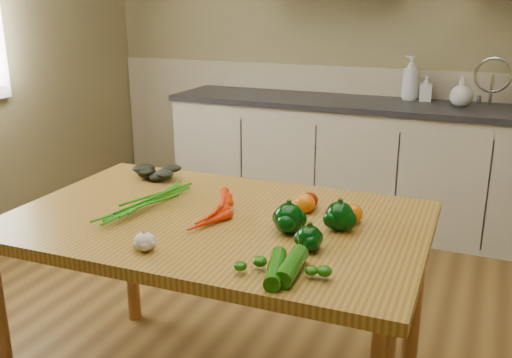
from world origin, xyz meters
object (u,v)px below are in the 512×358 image
object	(u,v)px
table	(217,239)
tomato_c	(352,214)
tomato_a	(309,201)
soap_bottle_c	(462,92)
pepper_c	(309,238)
zucchini_a	(292,266)
pepper_b	(340,216)
tomato_b	(305,203)
garlic_bulb	(145,242)
zucchini_b	(276,268)
soap_bottle_a	(411,78)
leafy_greens	(150,169)
soap_bottle_b	(426,88)
carrot_bunch	(195,205)
pepper_a	(289,218)

from	to	relation	value
table	tomato_c	size ratio (longest dim) A/B	19.70
tomato_a	table	bearing A→B (deg)	-142.32
soap_bottle_c	tomato_c	bearing A→B (deg)	59.10
soap_bottle_c	pepper_c	world-z (taller)	soap_bottle_c
zucchini_a	pepper_c	bearing A→B (deg)	91.79
table	tomato_a	size ratio (longest dim) A/B	22.45
zucchini_a	pepper_b	bearing A→B (deg)	84.41
tomato_b	garlic_bulb	bearing A→B (deg)	-124.37
zucchini_b	soap_bottle_a	bearing A→B (deg)	90.96
zucchini_a	table	bearing A→B (deg)	140.97
leafy_greens	tomato_b	xyz separation A→B (m)	(0.75, -0.11, -0.02)
tomato_a	tomato_b	world-z (taller)	tomato_b
soap_bottle_b	leafy_greens	xyz separation A→B (m)	(-0.90, -2.08, -0.13)
pepper_b	tomato_b	bearing A→B (deg)	144.15
soap_bottle_b	tomato_b	distance (m)	2.20
carrot_bunch	zucchini_a	distance (m)	0.59
soap_bottle_c	pepper_a	size ratio (longest dim) A/B	1.84
zucchini_b	leafy_greens	bearing A→B (deg)	142.64
tomato_b	leafy_greens	bearing A→B (deg)	171.49
soap_bottle_b	zucchini_b	world-z (taller)	soap_bottle_b
carrot_bunch	tomato_a	size ratio (longest dim) A/B	4.12
carrot_bunch	zucchini_b	xyz separation A→B (m)	(0.45, -0.35, -0.01)
table	pepper_c	bearing A→B (deg)	-21.38
soap_bottle_a	garlic_bulb	distance (m)	2.76
tomato_c	leafy_greens	bearing A→B (deg)	170.82
tomato_a	zucchini_b	xyz separation A→B (m)	(0.09, -0.58, -0.01)
soap_bottle_c	garlic_bulb	world-z (taller)	soap_bottle_c
table	garlic_bulb	bearing A→B (deg)	-103.31
tomato_b	zucchini_a	distance (m)	0.52
table	pepper_a	xyz separation A→B (m)	(0.29, -0.04, 0.14)
carrot_bunch	zucchini_b	world-z (taller)	carrot_bunch
soap_bottle_b	pepper_b	distance (m)	2.32
tomato_a	tomato_c	distance (m)	0.21
pepper_b	pepper_c	xyz separation A→B (m)	(-0.04, -0.20, -0.01)
zucchini_a	tomato_c	bearing A→B (deg)	82.45
table	pepper_c	size ratio (longest dim) A/B	18.61
table	soap_bottle_a	distance (m)	2.42
carrot_bunch	tomato_a	distance (m)	0.43
leafy_greens	tomato_c	bearing A→B (deg)	-9.18
soap_bottle_a	garlic_bulb	bearing A→B (deg)	15.11
table	leafy_greens	distance (m)	0.57
soap_bottle_a	tomato_c	xyz separation A→B (m)	(0.15, -2.24, -0.21)
table	tomato_b	world-z (taller)	tomato_b
pepper_a	tomato_a	bearing A→B (deg)	92.08
garlic_bulb	tomato_b	xyz separation A→B (m)	(0.36, 0.53, 0.01)
pepper_a	tomato_b	xyz separation A→B (m)	(-0.01, 0.21, -0.02)
garlic_bulb	tomato_b	distance (m)	0.64
soap_bottle_c	pepper_c	xyz separation A→B (m)	(-0.27, -2.40, -0.15)
table	zucchini_a	size ratio (longest dim) A/B	7.89
soap_bottle_a	pepper_c	size ratio (longest dim) A/B	3.73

